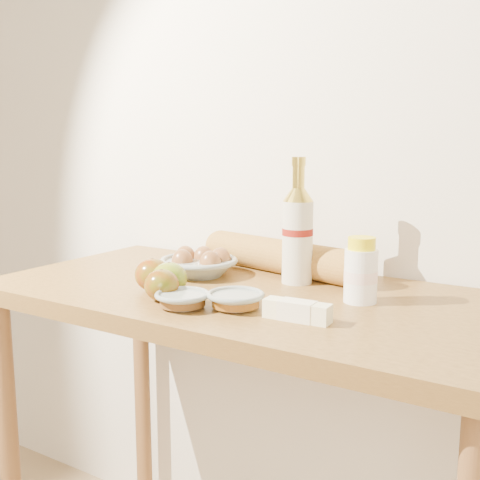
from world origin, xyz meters
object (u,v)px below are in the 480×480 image
(cream_bottle, at_px, (361,272))
(egg_bowl, at_px, (199,264))
(baguette, at_px, (280,256))
(table, at_px, (247,343))
(bourbon_bottle, at_px, (298,233))

(cream_bottle, relative_size, egg_bowl, 0.57)
(cream_bottle, height_order, baguette, cream_bottle)
(baguette, bearing_deg, table, -72.35)
(table, height_order, egg_bowl, egg_bowl)
(bourbon_bottle, distance_m, baguette, 0.13)
(table, relative_size, egg_bowl, 4.96)
(bourbon_bottle, relative_size, cream_bottle, 2.15)
(bourbon_bottle, distance_m, egg_bowl, 0.27)
(table, xyz_separation_m, cream_bottle, (0.25, 0.04, 0.19))
(table, xyz_separation_m, egg_bowl, (-0.18, 0.07, 0.15))
(cream_bottle, bearing_deg, baguette, 163.90)
(bourbon_bottle, bearing_deg, table, -110.89)
(table, height_order, cream_bottle, cream_bottle)
(cream_bottle, bearing_deg, bourbon_bottle, 169.79)
(table, distance_m, baguette, 0.26)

